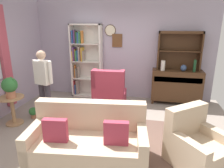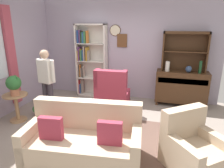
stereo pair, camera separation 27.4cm
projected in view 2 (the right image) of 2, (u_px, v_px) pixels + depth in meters
The scene contains 18 objects.
ground_plane at pixel (105, 131), 4.13m from camera, with size 5.40×4.60×0.02m, color gray.
wall_back at pixel (127, 49), 5.68m from camera, with size 5.00×0.09×2.80m.
area_rug at pixel (110, 140), 3.80m from camera, with size 2.31×1.93×0.01m, color brown.
bookshelf at pixel (89, 59), 5.88m from camera, with size 0.90×0.30×2.10m.
sideboard at pixel (181, 87), 5.30m from camera, with size 1.30×0.45×0.92m.
sideboard_hutch at pixel (185, 46), 5.09m from camera, with size 1.10×0.26×1.00m.
vase_tall at pixel (167, 66), 5.17m from camera, with size 0.11×0.11×0.26m, color beige.
vase_round at pixel (189, 69), 5.06m from camera, with size 0.15×0.15×0.17m, color #33476B.
bottle_wine at pixel (200, 67), 4.95m from camera, with size 0.07×0.07×0.31m, color #194223.
couch_floral at pixel (84, 141), 3.21m from camera, with size 1.89×1.06×0.90m.
armchair_floral at pixel (193, 150), 3.01m from camera, with size 1.07×1.08×0.88m.
wingback_chair at pixel (112, 94), 5.09m from camera, with size 0.81×0.83×1.05m.
plant_stand at pixel (16, 104), 4.46m from camera, with size 0.52×0.52×0.62m.
potted_plant_large at pixel (14, 84), 4.27m from camera, with size 0.31×0.31×0.43m.
potted_plant_small at pixel (37, 110), 4.76m from camera, with size 0.19×0.19×0.26m.
person_reading at pixel (47, 79), 4.55m from camera, with size 0.52×0.28×1.56m.
coffee_table at pixel (110, 114), 4.05m from camera, with size 0.80×0.50×0.42m.
book_stack at pixel (109, 110), 4.02m from camera, with size 0.22×0.16×0.07m.
Camera 2 is at (1.14, -3.49, 2.12)m, focal length 32.27 mm.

